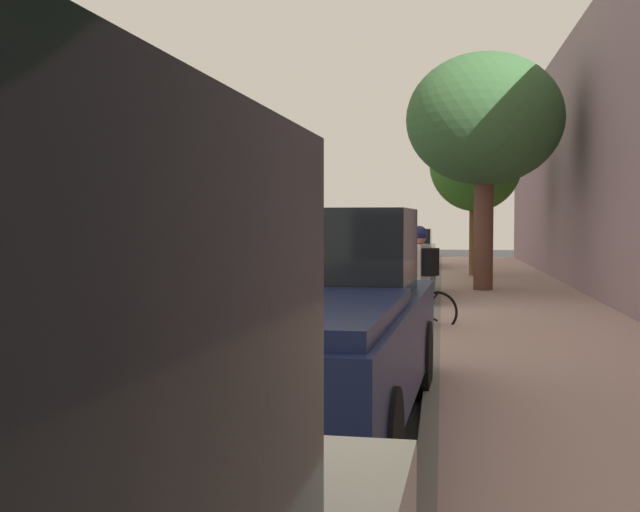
# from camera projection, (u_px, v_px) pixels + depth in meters

# --- Properties ---
(ground) EXTENTS (66.19, 66.19, 0.00)m
(ground) POSITION_uv_depth(u_px,v_px,m) (329.00, 307.00, 16.78)
(ground) COLOR #2D2D2D
(sidewalk) EXTENTS (3.26, 41.37, 0.14)m
(sidewalk) POSITION_uv_depth(u_px,v_px,m) (522.00, 307.00, 16.17)
(sidewalk) COLOR #B2948F
(sidewalk) RESTS_ON ground
(curb_edge) EXTENTS (0.16, 41.37, 0.14)m
(curb_edge) POSITION_uv_depth(u_px,v_px,m) (437.00, 306.00, 16.43)
(curb_edge) COLOR gray
(curb_edge) RESTS_ON ground
(lane_stripe_centre) EXTENTS (0.14, 40.00, 0.01)m
(lane_stripe_centre) POSITION_uv_depth(u_px,v_px,m) (197.00, 308.00, 16.51)
(lane_stripe_centre) COLOR white
(lane_stripe_centre) RESTS_ON ground
(lane_stripe_bike_edge) EXTENTS (0.12, 41.37, 0.01)m
(lane_stripe_bike_edge) POSITION_uv_depth(u_px,v_px,m) (366.00, 308.00, 16.66)
(lane_stripe_bike_edge) COLOR white
(lane_stripe_bike_edge) RESTS_ON ground
(building_facade) EXTENTS (0.50, 41.37, 6.69)m
(building_facade) POSITION_uv_depth(u_px,v_px,m) (621.00, 144.00, 15.74)
(building_facade) COLOR gray
(building_facade) RESTS_ON ground
(parked_pickup_dark_blue_second) EXTENTS (2.21, 5.39, 1.95)m
(parked_pickup_dark_blue_second) POSITION_uv_depth(u_px,v_px,m) (302.00, 329.00, 6.86)
(parked_pickup_dark_blue_second) COLOR navy
(parked_pickup_dark_blue_second) RESTS_ON ground
(parked_sedan_silver_mid) EXTENTS (2.03, 4.50, 1.52)m
(parked_sedan_silver_mid) POSITION_uv_depth(u_px,v_px,m) (387.00, 268.00, 17.92)
(parked_sedan_silver_mid) COLOR #B7BABF
(parked_sedan_silver_mid) RESTS_ON ground
(parked_sedan_tan_far) EXTENTS (1.89, 4.43, 1.52)m
(parked_sedan_tan_far) POSITION_uv_depth(u_px,v_px,m) (410.00, 250.00, 29.15)
(parked_sedan_tan_far) COLOR tan
(parked_sedan_tan_far) RESTS_ON ground
(bicycle_at_curb) EXTENTS (1.67, 0.59, 0.73)m
(bicycle_at_curb) POSITION_uv_depth(u_px,v_px,m) (408.00, 309.00, 13.24)
(bicycle_at_curb) COLOR black
(bicycle_at_curb) RESTS_ON ground
(cyclist_with_backpack) EXTENTS (0.51, 0.58, 1.75)m
(cyclist_with_backpack) POSITION_uv_depth(u_px,v_px,m) (421.00, 268.00, 12.72)
(cyclist_with_backpack) COLOR #C6B284
(cyclist_with_backpack) RESTS_ON ground
(street_tree_mid_block) EXTENTS (3.78, 3.78, 5.72)m
(street_tree_mid_block) POSITION_uv_depth(u_px,v_px,m) (484.00, 121.00, 19.17)
(street_tree_mid_block) COLOR brown
(street_tree_mid_block) RESTS_ON sidewalk
(street_tree_far_end) EXTENTS (2.80, 2.80, 4.92)m
(street_tree_far_end) POSITION_uv_depth(u_px,v_px,m) (476.00, 164.00, 24.21)
(street_tree_far_end) COLOR brown
(street_tree_far_end) RESTS_ON sidewalk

